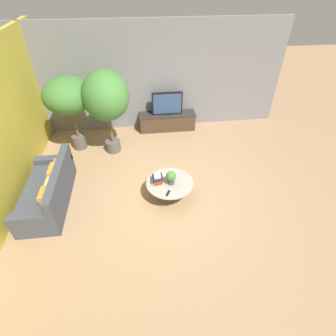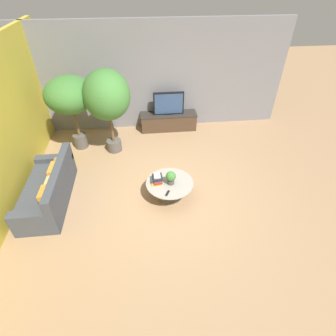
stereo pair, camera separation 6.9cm
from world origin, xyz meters
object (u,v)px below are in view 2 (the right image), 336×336
Objects in this scene: television at (169,104)px; potted_palm_tall at (70,97)px; couch_by_wall at (49,190)px; media_console at (169,121)px; coffee_table at (170,187)px; potted_palm_corner at (107,97)px; potted_plant_tabletop at (171,177)px.

television is 2.71m from potted_palm_tall.
potted_palm_tall is (0.32, 2.07, 1.18)m from couch_by_wall.
media_console is 0.85× the size of potted_palm_tall.
television is 3.02m from coffee_table.
potted_palm_corner is (0.93, -0.27, 0.07)m from potted_palm_tall.
media_console is at bearing 134.49° from couch_by_wall.
potted_palm_tall is at bearing 135.11° from coffee_table.
potted_palm_tall reaches higher than coffee_table.
media_console is 2.97m from coffee_table.
coffee_table is 2.67m from potted_palm_corner.
potted_plant_tabletop is at bearing -56.26° from coffee_table.
television is at bearing 134.48° from couch_by_wall.
potted_palm_corner is at bearing -147.97° from television.
coffee_table is at bearing -95.67° from television.
couch_by_wall is 2.60m from potted_plant_tabletop.
potted_plant_tabletop is at bearing 85.91° from couch_by_wall.
potted_plant_tabletop reaches higher than media_console.
media_console is 1.66× the size of coffee_table.
potted_palm_corner is at bearing -16.14° from potted_palm_tall.
coffee_table is at bearing -56.29° from potted_palm_corner.
couch_by_wall reaches higher than coffee_table.
couch_by_wall is (-2.85, -2.80, 0.03)m from media_console.
potted_plant_tabletop is (-0.28, -2.99, 0.30)m from media_console.
media_console reaches higher than coffee_table.
coffee_table is 3.36× the size of potted_plant_tabletop.
television is 0.45× the size of couch_by_wall.
television is 3.01m from potted_plant_tabletop.
couch_by_wall reaches higher than potted_plant_tabletop.
potted_plant_tabletop is at bearing -45.01° from potted_palm_tall.
coffee_table is at bearing 86.48° from couch_by_wall.
coffee_table is 0.46× the size of potted_palm_corner.
television reaches higher than media_console.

